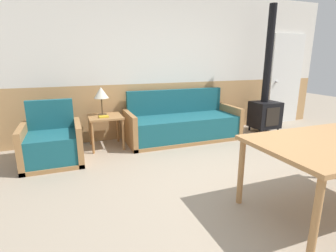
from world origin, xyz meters
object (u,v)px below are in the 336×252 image
Objects in this scene: couch at (183,125)px; table_lamp at (101,94)px; side_table at (105,121)px; armchair at (52,145)px; wood_stove at (266,101)px.

table_lamp is at bearing 173.85° from couch.
couch is 4.41× the size of table_lamp.
couch is 1.58m from table_lamp.
table_lamp reaches higher than side_table.
couch is 3.81× the size of side_table.
armchair reaches higher than side_table.
armchair is 0.36× the size of wood_stove.
couch is 1.84m from wood_stove.
couch is at bearing -2.38° from side_table.
table_lamp is (-1.44, 0.15, 0.64)m from couch.
couch reaches higher than side_table.
couch is 1.42m from side_table.
side_table is at bearing 176.91° from wood_stove.
couch is at bearing 8.84° from armchair.
couch is 2.37× the size of armchair.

